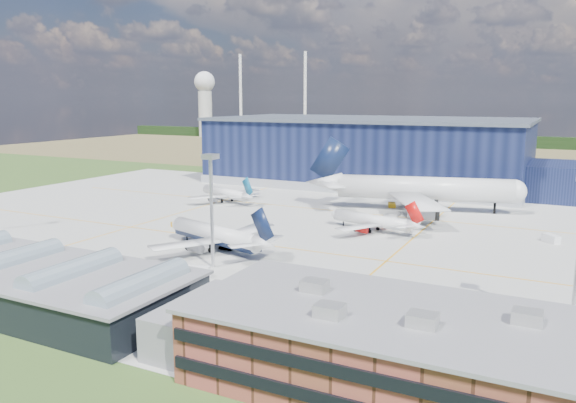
{
  "coord_description": "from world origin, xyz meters",
  "views": [
    {
      "loc": [
        72.85,
        -120.42,
        33.66
      ],
      "look_at": [
        5.19,
        13.04,
        6.1
      ],
      "focal_mm": 35.0,
      "sensor_mm": 36.0,
      "label": 1
    }
  ],
  "objects_px": {
    "gse_van_a": "(196,272)",
    "airliner_regional": "(225,188)",
    "gse_tug_c": "(392,205)",
    "gse_van_b": "(551,239)",
    "airliner_red": "(371,214)",
    "gse_van_c": "(340,299)",
    "ops_building": "(385,347)",
    "airliner_widebody": "(424,176)",
    "gse_tug_a": "(190,226)",
    "gse_tug_b": "(178,224)",
    "gse_cart_b": "(238,195)",
    "car_a": "(496,339)",
    "car_b": "(226,248)",
    "light_mast_center": "(211,192)",
    "hangar": "(375,154)",
    "airstair": "(214,238)",
    "airliner_navy": "(215,225)"
  },
  "relations": [
    {
      "from": "ops_building",
      "to": "airstair",
      "type": "distance_m",
      "value": 71.29
    },
    {
      "from": "airliner_widebody",
      "to": "gse_tug_a",
      "type": "relative_size",
      "value": 16.56
    },
    {
      "from": "airliner_red",
      "to": "gse_tug_b",
      "type": "height_order",
      "value": "airliner_red"
    },
    {
      "from": "hangar",
      "to": "gse_cart_b",
      "type": "distance_m",
      "value": 62.55
    },
    {
      "from": "airstair",
      "to": "airliner_red",
      "type": "bearing_deg",
      "value": 32.98
    },
    {
      "from": "gse_tug_b",
      "to": "car_a",
      "type": "bearing_deg",
      "value": -0.8
    },
    {
      "from": "light_mast_center",
      "to": "airliner_regional",
      "type": "distance_m",
      "value": 74.18
    },
    {
      "from": "airliner_red",
      "to": "gse_tug_b",
      "type": "bearing_deg",
      "value": 35.05
    },
    {
      "from": "light_mast_center",
      "to": "car_a",
      "type": "relative_size",
      "value": 6.49
    },
    {
      "from": "car_a",
      "to": "car_b",
      "type": "bearing_deg",
      "value": 61.08
    },
    {
      "from": "airstair",
      "to": "car_a",
      "type": "height_order",
      "value": "airstair"
    },
    {
      "from": "airliner_navy",
      "to": "car_b",
      "type": "relative_size",
      "value": 10.39
    },
    {
      "from": "airliner_widebody",
      "to": "airstair",
      "type": "distance_m",
      "value": 71.09
    },
    {
      "from": "gse_tug_a",
      "to": "gse_tug_b",
      "type": "xyz_separation_m",
      "value": [
        -4.48,
        0.48,
        -0.15
      ]
    },
    {
      "from": "light_mast_center",
      "to": "airstair",
      "type": "bearing_deg",
      "value": 123.64
    },
    {
      "from": "airliner_red",
      "to": "gse_cart_b",
      "type": "height_order",
      "value": "airliner_red"
    },
    {
      "from": "airliner_regional",
      "to": "light_mast_center",
      "type": "bearing_deg",
      "value": 143.84
    },
    {
      "from": "car_a",
      "to": "gse_van_c",
      "type": "bearing_deg",
      "value": 74.55
    },
    {
      "from": "gse_van_a",
      "to": "car_b",
      "type": "bearing_deg",
      "value": -0.21
    },
    {
      "from": "gse_van_b",
      "to": "car_b",
      "type": "xyz_separation_m",
      "value": [
        -64.96,
        -40.48,
        -0.42
      ]
    },
    {
      "from": "airliner_regional",
      "to": "gse_tug_a",
      "type": "relative_size",
      "value": 7.16
    },
    {
      "from": "airliner_widebody",
      "to": "gse_tug_c",
      "type": "height_order",
      "value": "airliner_widebody"
    },
    {
      "from": "gse_van_b",
      "to": "car_a",
      "type": "distance_m",
      "value": 64.45
    },
    {
      "from": "gse_van_c",
      "to": "gse_cart_b",
      "type": "bearing_deg",
      "value": 21.78
    },
    {
      "from": "gse_tug_a",
      "to": "airstair",
      "type": "xyz_separation_m",
      "value": [
        14.67,
        -10.52,
        0.67
      ]
    },
    {
      "from": "gse_tug_b",
      "to": "car_a",
      "type": "distance_m",
      "value": 92.8
    },
    {
      "from": "airliner_navy",
      "to": "gse_tug_c",
      "type": "relative_size",
      "value": 10.08
    },
    {
      "from": "ops_building",
      "to": "airliner_widebody",
      "type": "xyz_separation_m",
      "value": [
        -21.02,
        106.86,
        5.9
      ]
    },
    {
      "from": "gse_van_a",
      "to": "car_b",
      "type": "xyz_separation_m",
      "value": [
        -5.79,
        19.27,
        -0.57
      ]
    },
    {
      "from": "gse_van_b",
      "to": "car_b",
      "type": "relative_size",
      "value": 1.27
    },
    {
      "from": "light_mast_center",
      "to": "gse_tug_c",
      "type": "relative_size",
      "value": 6.63
    },
    {
      "from": "gse_tug_a",
      "to": "gse_tug_c",
      "type": "relative_size",
      "value": 1.14
    },
    {
      "from": "gse_van_a",
      "to": "airliner_regional",
      "type": "bearing_deg",
      "value": 12.25
    },
    {
      "from": "airliner_regional",
      "to": "gse_cart_b",
      "type": "relative_size",
      "value": 10.39
    },
    {
      "from": "light_mast_center",
      "to": "gse_van_a",
      "type": "bearing_deg",
      "value": -81.98
    },
    {
      "from": "airliner_navy",
      "to": "gse_tug_b",
      "type": "xyz_separation_m",
      "value": [
        -22.06,
        14.51,
        -5.03
      ]
    },
    {
      "from": "airliner_red",
      "to": "gse_cart_b",
      "type": "xyz_separation_m",
      "value": [
        -57.54,
        27.64,
        -3.93
      ]
    },
    {
      "from": "gse_van_c",
      "to": "hangar",
      "type": "bearing_deg",
      "value": -3.34
    },
    {
      "from": "airliner_red",
      "to": "car_a",
      "type": "relative_size",
      "value": 7.82
    },
    {
      "from": "gse_tug_c",
      "to": "gse_van_b",
      "type": "bearing_deg",
      "value": -50.32
    },
    {
      "from": "hangar",
      "to": "gse_tug_a",
      "type": "xyz_separation_m",
      "value": [
        -17.56,
        -99.15,
        -10.79
      ]
    },
    {
      "from": "airliner_red",
      "to": "gse_van_c",
      "type": "height_order",
      "value": "airliner_red"
    },
    {
      "from": "gse_tug_a",
      "to": "gse_van_c",
      "type": "distance_m",
      "value": 64.93
    },
    {
      "from": "gse_tug_a",
      "to": "car_a",
      "type": "height_order",
      "value": "gse_tug_a"
    },
    {
      "from": "gse_van_a",
      "to": "airliner_widebody",
      "type": "bearing_deg",
      "value": -32.25
    },
    {
      "from": "gse_tug_a",
      "to": "airliner_navy",
      "type": "bearing_deg",
      "value": -35.56
    },
    {
      "from": "airliner_widebody",
      "to": "airliner_regional",
      "type": "distance_m",
      "value": 63.87
    },
    {
      "from": "airliner_red",
      "to": "car_b",
      "type": "bearing_deg",
      "value": 68.34
    },
    {
      "from": "gse_van_c",
      "to": "car_b",
      "type": "relative_size",
      "value": 1.48
    },
    {
      "from": "ops_building",
      "to": "car_a",
      "type": "distance_m",
      "value": 21.6
    }
  ]
}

